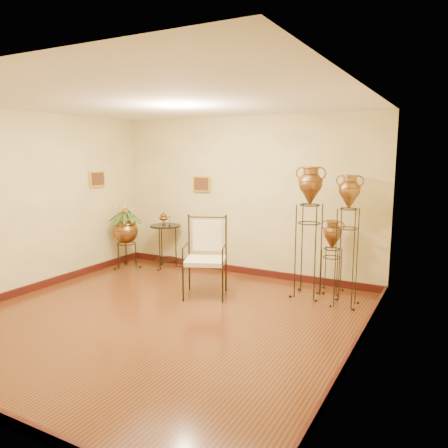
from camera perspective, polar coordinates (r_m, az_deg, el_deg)
The scene contains 8 objects.
ground at distance 5.99m, azimuth -8.22°, elevation -12.05°, with size 5.00×5.00×0.00m, color brown.
room_shell at distance 5.61m, azimuth -8.64°, elevation 4.71°, with size 5.02×5.02×2.81m.
amphora_tall at distance 6.38m, azimuth 15.80°, elevation -1.96°, with size 0.47×0.47×1.89m.
amphora_mid at distance 6.66m, azimuth 11.03°, elevation -0.92°, with size 0.58×0.58×2.00m.
amphora_short at distance 7.00m, azimuth 13.88°, elevation -4.12°, with size 0.42×0.42×1.16m.
planter_urn at distance 8.48m, azimuth -12.70°, elevation -0.58°, with size 0.89×0.89×1.35m.
armchair at distance 6.62m, azimuth -2.49°, elevation -4.40°, with size 0.87×0.84×1.21m.
side_table at distance 8.37m, azimuth -7.62°, elevation -2.79°, with size 0.66×0.66×1.04m.
Camera 1 is at (3.37, -4.46, 2.17)m, focal length 35.00 mm.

